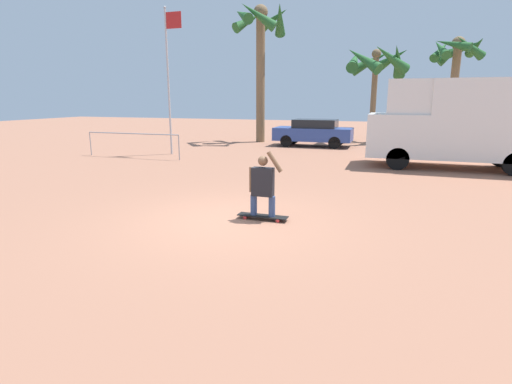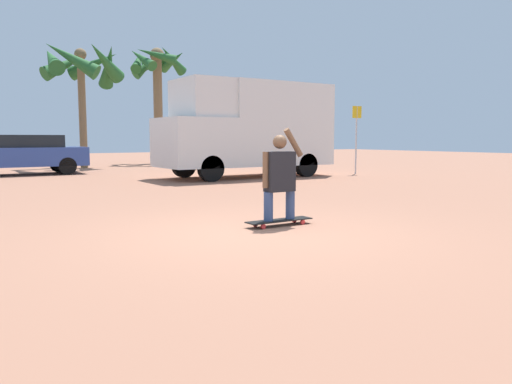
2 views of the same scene
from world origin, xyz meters
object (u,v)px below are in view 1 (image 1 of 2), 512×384
at_px(flagpole, 169,72).
at_px(palm_tree_near_van, 456,57).
at_px(skateboard, 263,216).
at_px(person_skateboarder, 263,183).
at_px(palm_tree_far_left, 261,36).
at_px(palm_tree_center_background, 378,63).
at_px(parked_car_blue, 314,132).
at_px(camper_van, 459,121).

bearing_deg(flagpole, palm_tree_near_van, 39.70).
relative_size(skateboard, person_skateboarder, 0.78).
bearing_deg(palm_tree_near_van, palm_tree_far_left, -158.95).
bearing_deg(palm_tree_center_background, parked_car_blue, -132.42).
xyz_separation_m(skateboard, palm_tree_near_van, (5.70, 19.21, 4.81)).
bearing_deg(camper_van, palm_tree_near_van, 84.93).
bearing_deg(palm_tree_center_background, person_skateboarder, -94.69).
xyz_separation_m(palm_tree_near_van, palm_tree_far_left, (-10.72, -4.13, 1.13)).
height_order(parked_car_blue, palm_tree_center_background, palm_tree_center_background).
bearing_deg(person_skateboarder, camper_van, 60.75).
relative_size(person_skateboarder, palm_tree_center_background, 0.25).
distance_m(palm_tree_center_background, palm_tree_far_left, 6.86).
height_order(person_skateboarder, palm_tree_near_van, palm_tree_near_van).
height_order(person_skateboarder, parked_car_blue, person_skateboarder).
distance_m(camper_van, palm_tree_near_van, 11.22).
bearing_deg(palm_tree_near_van, skateboard, -106.53).
bearing_deg(palm_tree_near_van, parked_car_blue, -143.21).
bearing_deg(camper_van, person_skateboarder, -119.25).
bearing_deg(palm_tree_near_van, flagpole, -140.30).
bearing_deg(camper_van, flagpole, 179.79).
height_order(skateboard, flagpole, flagpole).
distance_m(person_skateboarder, palm_tree_center_background, 17.47).
xyz_separation_m(camper_van, parked_car_blue, (-6.30, 5.30, -0.96)).
bearing_deg(palm_tree_center_background, palm_tree_near_van, 27.07).
xyz_separation_m(parked_car_blue, flagpole, (-5.61, -5.26, 2.90)).
bearing_deg(skateboard, camper_van, 60.76).
xyz_separation_m(palm_tree_center_background, flagpole, (-8.56, -8.48, -0.86)).
bearing_deg(camper_van, skateboard, -119.24).
relative_size(palm_tree_near_van, palm_tree_far_left, 0.79).
relative_size(parked_car_blue, palm_tree_far_left, 0.53).
height_order(camper_van, parked_car_blue, camper_van).
relative_size(camper_van, flagpole, 0.93).
xyz_separation_m(palm_tree_near_van, flagpole, (-12.87, -10.68, -1.21)).
height_order(parked_car_blue, palm_tree_far_left, palm_tree_far_left).
bearing_deg(parked_car_blue, person_skateboarder, -83.58).
xyz_separation_m(palm_tree_far_left, flagpole, (-2.15, -6.56, -2.34)).
relative_size(person_skateboarder, camper_van, 0.23).
distance_m(skateboard, camper_van, 9.86).
xyz_separation_m(parked_car_blue, palm_tree_near_van, (7.25, 5.42, 4.11)).
height_order(parked_car_blue, flagpole, flagpole).
xyz_separation_m(skateboard, palm_tree_center_background, (1.39, 17.01, 4.46)).
distance_m(palm_tree_near_van, palm_tree_center_background, 4.85).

